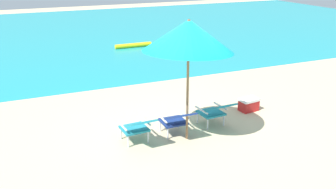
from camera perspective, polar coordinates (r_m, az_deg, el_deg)
The scene contains 8 objects.
ground_plane at distance 11.71m, azimuth -6.83°, elevation 1.83°, with size 40.00×40.00×0.00m, color #CCB78E.
ocean_band at distance 19.91m, azimuth -14.30°, elevation 8.85°, with size 40.00×18.00×0.01m, color teal.
swim_buoy at distance 16.32m, azimuth -5.23°, elevation 7.39°, with size 0.18×0.18×1.60m, color yellow.
lounge_chair_left at distance 7.67m, azimuth -4.63°, elevation -4.79°, with size 0.58×0.90×0.68m.
lounge_chair_center at distance 7.97m, azimuth 1.31°, elevation -3.74°, with size 0.55×0.88×0.68m.
lounge_chair_right at distance 8.49m, azimuth 7.15°, elevation -2.38°, with size 0.60×0.91×0.68m.
beach_umbrella_center at distance 7.36m, azimuth 3.12°, elevation 8.82°, with size 2.53×2.52×2.55m.
cooler_box at distance 9.64m, azimuth 12.04°, elevation -1.47°, with size 0.51×0.37×0.32m.
Camera 1 is at (-3.16, -6.69, 3.59)m, focal length 40.54 mm.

